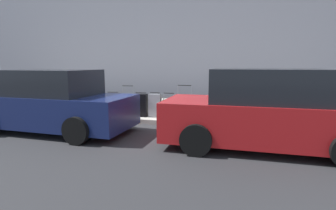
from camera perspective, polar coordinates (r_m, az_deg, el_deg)
ground_plane at (r=8.41m, az=-10.76°, el=-3.70°), size 40.00×40.00×0.00m
sidewalk_curb at (r=10.65m, az=-4.77°, el=-0.58°), size 18.00×5.00×0.14m
suitcase_maroon_0 at (r=7.88m, az=10.76°, el=-1.06°), size 0.44×0.20×0.98m
suitcase_navy_1 at (r=7.99m, az=7.16°, el=-0.78°), size 0.48×0.27×0.73m
suitcase_red_2 at (r=8.13m, az=3.53°, el=-0.43°), size 0.49×0.24×1.04m
suitcase_olive_3 at (r=8.28m, az=0.20°, el=-0.81°), size 0.40×0.19×0.78m
suitcase_silver_4 at (r=8.37m, az=-2.81°, el=-0.09°), size 0.39×0.23×0.79m
suitcase_black_5 at (r=8.48m, az=-5.83°, el=-0.04°), size 0.42×0.28×0.78m
suitcase_teal_6 at (r=8.73m, az=-8.57°, el=0.05°), size 0.44×0.22×0.98m
suitcase_maroon_7 at (r=8.88m, az=-11.67°, el=-0.46°), size 0.45×0.27×0.77m
fire_hydrant at (r=9.29m, az=-16.11°, el=0.53°), size 0.39×0.21×0.72m
bollard_post at (r=9.48m, az=-19.52°, el=0.57°), size 0.12×0.12×0.77m
parked_car_red_0 at (r=6.01m, az=20.07°, el=-1.38°), size 4.30×2.04×1.70m
parked_car_navy_1 at (r=7.72m, az=-23.42°, el=0.41°), size 4.31×2.03×1.65m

